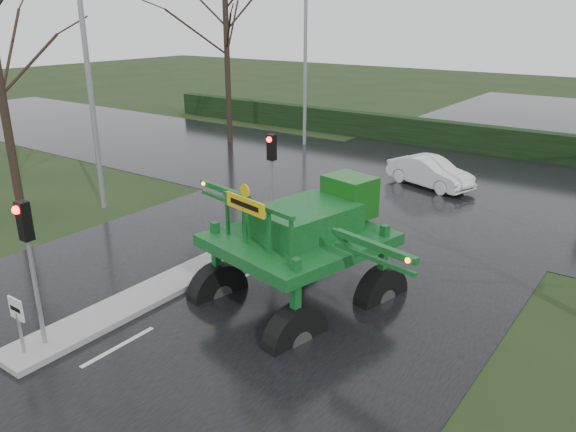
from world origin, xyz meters
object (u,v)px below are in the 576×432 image
Objects in this scene: traffic_signal_near at (28,244)px; white_sedan at (429,187)px; street_light_left_far at (310,37)px; crop_sprayer at (221,221)px; keep_left_sign at (18,317)px; traffic_signal_mid at (272,163)px; street_light_left_near at (91,50)px.

white_sedan is at bearing 83.21° from traffic_signal_near.
street_light_left_far is 18.90m from crop_sprayer.
keep_left_sign is at bearing -169.24° from white_sedan.
traffic_signal_mid is 0.46× the size of crop_sprayer.
street_light_left_far is at bearing 108.17° from traffic_signal_near.
crop_sprayer is 1.94× the size of white_sedan.
street_light_left_near reaches higher than traffic_signal_near.
street_light_left_near reaches higher than crop_sprayer.
street_light_left_near is 1.00× the size of street_light_left_far.
street_light_left_near is at bearing 156.07° from white_sedan.
traffic_signal_mid is at bearing 90.00° from keep_left_sign.
traffic_signal_near is 0.35× the size of street_light_left_near.
keep_left_sign is 0.14× the size of street_light_left_far.
keep_left_sign is 1.61m from traffic_signal_near.
traffic_signal_near is (0.00, 0.49, 1.53)m from keep_left_sign.
street_light_left_near is at bearing 175.29° from crop_sprayer.
keep_left_sign is at bearing -47.41° from street_light_left_near.
white_sedan is (2.05, 17.68, -1.06)m from keep_left_sign.
street_light_left_far reaches higher than traffic_signal_near.
traffic_signal_near is at bearing -95.01° from crop_sprayer.
traffic_signal_near is 8.50m from traffic_signal_mid.
traffic_signal_mid is at bearing 90.00° from traffic_signal_near.
white_sedan is at bearing 76.75° from traffic_signal_mid.
keep_left_sign is 5.27m from crop_sprayer.
traffic_signal_near is at bearing -71.83° from street_light_left_far.
traffic_signal_near is at bearing -90.00° from traffic_signal_mid.
street_light_left_near is (-6.89, 7.01, 3.40)m from traffic_signal_near.
traffic_signal_near reaches higher than white_sedan.
white_sedan is (2.05, 8.69, -2.59)m from traffic_signal_mid.
traffic_signal_mid is at bearing -61.14° from street_light_left_far.
traffic_signal_near is 17.50m from white_sedan.
traffic_signal_mid is (0.00, 8.99, 1.53)m from keep_left_sign.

